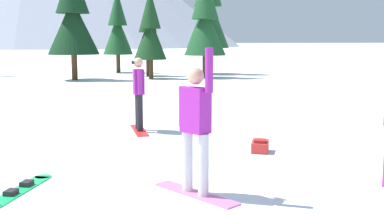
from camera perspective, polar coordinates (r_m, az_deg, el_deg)
name	(u,v)px	position (r m, az deg, el deg)	size (l,w,h in m)	color
snowboarder_midground	(195,126)	(6.66, 0.42, -2.13)	(1.01, 1.40, 2.08)	pink
snowboarder_background	(139,92)	(11.54, -6.38, 1.88)	(0.31, 1.51, 1.77)	red
loose_snowboard_near_left	(19,190)	(7.47, -19.93, -9.18)	(0.91, 1.66, 0.09)	#19B259
backpack_red	(260,146)	(9.50, 8.13, -4.49)	(0.48, 0.55, 0.27)	red
pine_tree_slender	(151,31)	(27.58, -4.96, 9.16)	(1.80, 1.80, 5.00)	#472D19
pine_tree_short	(148,34)	(29.71, -5.31, 8.76)	(1.74, 1.74, 4.70)	#472D19
pine_tree_twin	(205,22)	(28.19, 1.58, 10.27)	(2.47, 2.47, 5.99)	#472D19
pine_tree_young	(118,27)	(33.17, -8.88, 9.48)	(2.03, 2.03, 5.61)	#472D19
pine_tree_broad	(73,16)	(27.40, -14.05, 10.59)	(2.82, 2.82, 6.41)	#472D19
pine_tree_tall	(208,9)	(31.52, 1.92, 11.71)	(2.77, 2.77, 7.69)	#472D19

